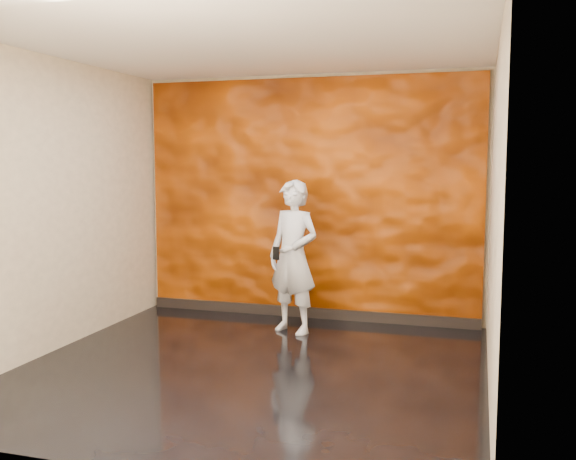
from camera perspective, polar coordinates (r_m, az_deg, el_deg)
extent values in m
cube|color=black|center=(5.80, -3.27, -12.19)|extent=(4.00, 4.00, 0.01)
cube|color=tan|center=(7.42, 1.94, 2.92)|extent=(4.00, 0.02, 2.80)
cube|color=tan|center=(3.71, -14.01, -0.52)|extent=(4.00, 0.02, 2.80)
cube|color=tan|center=(6.48, -20.22, 2.07)|extent=(0.02, 4.00, 2.80)
cube|color=tan|center=(5.19, 17.88, 1.22)|extent=(0.02, 4.00, 2.80)
cube|color=white|center=(5.59, -3.46, 16.25)|extent=(4.00, 4.00, 0.01)
cube|color=#C84D02|center=(7.39, 1.86, 2.75)|extent=(3.90, 0.06, 2.75)
cube|color=black|center=(7.54, 1.75, -7.32)|extent=(3.90, 0.04, 0.12)
imported|color=#ACAFBD|center=(6.78, 0.48, -2.40)|extent=(0.69, 0.57, 1.62)
cube|color=black|center=(6.57, -1.07, -2.08)|extent=(0.07, 0.03, 0.14)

